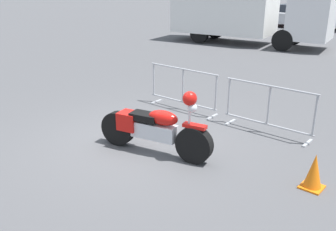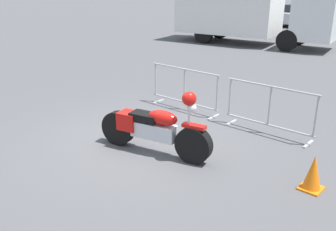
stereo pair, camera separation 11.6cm
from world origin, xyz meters
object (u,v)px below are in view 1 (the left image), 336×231
at_px(parked_car_silver, 293,15).
at_px(traffic_cone, 314,172).
at_px(motorcycle, 154,128).
at_px(parked_car_yellow, 220,9).
at_px(crowd_barrier_far, 268,109).
at_px(box_truck, 241,10).
at_px(parked_car_red, 254,12).
at_px(crowd_barrier_near, 183,89).

bearing_deg(parked_car_silver, traffic_cone, -152.96).
xyz_separation_m(motorcycle, parked_car_yellow, (-12.60, 21.21, 0.26)).
bearing_deg(crowd_barrier_far, parked_car_yellow, 126.08).
height_order(box_truck, parked_car_silver, box_truck).
height_order(motorcycle, parked_car_red, parked_car_red).
height_order(parked_car_red, parked_car_silver, parked_car_red).
bearing_deg(parked_car_red, parked_car_yellow, 93.44).
xyz_separation_m(crowd_barrier_near, parked_car_red, (-8.41, 18.94, 0.19)).
height_order(crowd_barrier_near, box_truck, box_truck).
xyz_separation_m(parked_car_silver, traffic_cone, (9.34, -20.61, -0.43)).
distance_m(motorcycle, parked_car_red, 23.31).
bearing_deg(crowd_barrier_far, traffic_cone, -44.67).
xyz_separation_m(crowd_barrier_far, parked_car_silver, (-7.72, 19.01, 0.17)).
bearing_deg(parked_car_yellow, parked_car_red, -86.56).
height_order(crowd_barrier_near, parked_car_red, parked_car_red).
bearing_deg(crowd_barrier_near, traffic_cone, -22.04).
xyz_separation_m(box_truck, parked_car_yellow, (-7.21, 9.10, -0.87)).
bearing_deg(motorcycle, parked_car_yellow, 107.76).
bearing_deg(motorcycle, crowd_barrier_near, 103.78).
distance_m(crowd_barrier_far, parked_car_red, 21.77).
relative_size(motorcycle, crowd_barrier_far, 1.14).
distance_m(parked_car_yellow, parked_car_red, 3.03).
height_order(crowd_barrier_far, box_truck, box_truck).
bearing_deg(crowd_barrier_near, parked_car_yellow, 121.19).
bearing_deg(motorcycle, parked_car_red, 101.30).
relative_size(motorcycle, parked_car_red, 0.53).
xyz_separation_m(crowd_barrier_near, traffic_cone, (3.95, -1.60, -0.26)).
distance_m(crowd_barrier_far, traffic_cone, 2.29).
bearing_deg(box_truck, parked_car_red, 105.21).
xyz_separation_m(box_truck, parked_car_red, (-4.18, 9.14, -0.89)).
relative_size(crowd_barrier_near, crowd_barrier_far, 1.00).
bearing_deg(crowd_barrier_near, motorcycle, -63.26).
bearing_deg(parked_car_silver, box_truck, -170.18).
xyz_separation_m(parked_car_yellow, parked_car_silver, (6.05, 0.11, -0.05)).
xyz_separation_m(crowd_barrier_near, parked_car_yellow, (-11.44, 18.90, 0.22)).
distance_m(crowd_barrier_near, parked_car_red, 20.72).
distance_m(parked_car_yellow, traffic_cone, 25.63).
relative_size(crowd_barrier_far, parked_car_red, 0.46).
height_order(parked_car_yellow, parked_car_red, parked_car_yellow).
bearing_deg(parked_car_yellow, crowd_barrier_far, -141.25).
distance_m(parked_car_silver, traffic_cone, 22.63).
height_order(parked_car_yellow, traffic_cone, parked_car_yellow).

